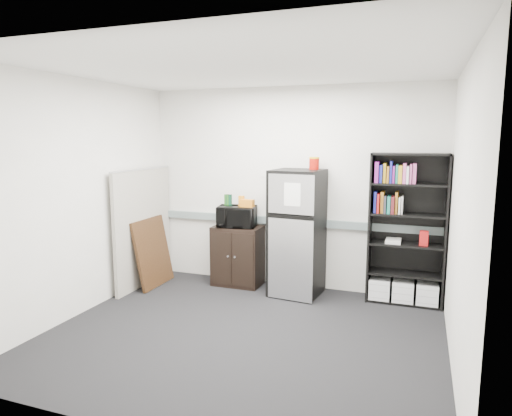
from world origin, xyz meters
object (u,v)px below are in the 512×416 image
Objects in this scene: cubicle_partition at (144,227)px; microwave at (237,216)px; bookshelf at (407,230)px; refrigerator at (297,233)px; cabinet at (238,256)px.

cubicle_partition is 3.15× the size of microwave.
bookshelf reaches higher than refrigerator.
cabinet is at bearing -178.32° from bookshelf.
cabinet is at bearing -179.63° from refrigerator.
refrigerator is (-1.34, -0.14, -0.10)m from bookshelf.
microwave is 0.88m from refrigerator.
cubicle_partition is 1.36m from cabinet.
bookshelf is at bearing 1.68° from cabinet.
refrigerator reaches higher than cabinet.
bookshelf is 2.24× the size of cabinet.
cubicle_partition is 2.12m from refrigerator.
refrigerator is at bearing -5.30° from cabinet.
bookshelf is 3.46m from cubicle_partition.
cabinet is 1.60× the size of microwave.
bookshelf reaches higher than cubicle_partition.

